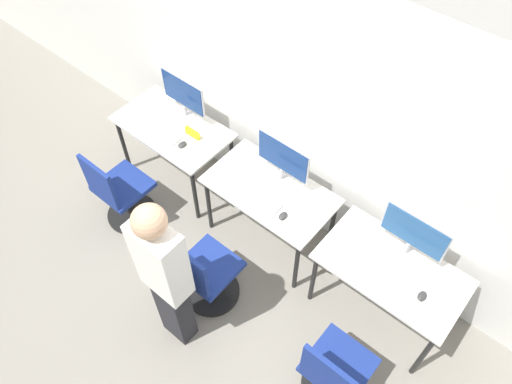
{
  "coord_description": "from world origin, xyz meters",
  "views": [
    {
      "loc": [
        1.56,
        -1.75,
        4.02
      ],
      "look_at": [
        0.0,
        0.12,
        0.88
      ],
      "focal_mm": 35.0,
      "sensor_mm": 36.0,
      "label": 1
    }
  ],
  "objects_px": {
    "keyboard_left": "(164,131)",
    "person_center": "(165,275)",
    "mouse_right": "(422,296)",
    "mouse_left": "(182,145)",
    "office_chair_left": "(120,194)",
    "monitor_center": "(283,159)",
    "office_chair_right": "(334,374)",
    "mouse_center": "(283,216)",
    "keyboard_right": "(387,276)",
    "office_chair_center": "(205,275)",
    "monitor_right": "(414,234)",
    "monitor_left": "(183,95)",
    "keyboard_center": "(260,199)"
  },
  "relations": [
    {
      "from": "keyboard_left",
      "to": "person_center",
      "type": "bearing_deg",
      "value": -42.49
    },
    {
      "from": "mouse_right",
      "to": "mouse_left",
      "type": "bearing_deg",
      "value": -178.88
    },
    {
      "from": "office_chair_left",
      "to": "monitor_center",
      "type": "height_order",
      "value": "monitor_center"
    },
    {
      "from": "mouse_right",
      "to": "office_chair_right",
      "type": "height_order",
      "value": "office_chair_right"
    },
    {
      "from": "mouse_left",
      "to": "monitor_center",
      "type": "relative_size",
      "value": 0.18
    },
    {
      "from": "mouse_center",
      "to": "keyboard_right",
      "type": "xyz_separation_m",
      "value": [
        0.92,
        0.06,
        -0.01
      ]
    },
    {
      "from": "office_chair_center",
      "to": "office_chair_right",
      "type": "height_order",
      "value": "same"
    },
    {
      "from": "monitor_center",
      "to": "office_chair_center",
      "type": "height_order",
      "value": "monitor_center"
    },
    {
      "from": "mouse_left",
      "to": "office_chair_center",
      "type": "distance_m",
      "value": 1.21
    },
    {
      "from": "keyboard_left",
      "to": "office_chair_left",
      "type": "xyz_separation_m",
      "value": [
        -0.02,
        -0.61,
        -0.36
      ]
    },
    {
      "from": "monitor_right",
      "to": "mouse_right",
      "type": "bearing_deg",
      "value": -43.25
    },
    {
      "from": "office_chair_center",
      "to": "keyboard_right",
      "type": "distance_m",
      "value": 1.45
    },
    {
      "from": "monitor_left",
      "to": "mouse_left",
      "type": "relative_size",
      "value": 5.67
    },
    {
      "from": "office_chair_left",
      "to": "monitor_left",
      "type": "bearing_deg",
      "value": 88.76
    },
    {
      "from": "person_center",
      "to": "monitor_right",
      "type": "relative_size",
      "value": 3.36
    },
    {
      "from": "monitor_left",
      "to": "office_chair_right",
      "type": "bearing_deg",
      "value": -22.34
    },
    {
      "from": "mouse_left",
      "to": "office_chair_center",
      "type": "height_order",
      "value": "office_chair_center"
    },
    {
      "from": "monitor_right",
      "to": "office_chair_right",
      "type": "bearing_deg",
      "value": -86.07
    },
    {
      "from": "monitor_center",
      "to": "keyboard_right",
      "type": "distance_m",
      "value": 1.23
    },
    {
      "from": "office_chair_left",
      "to": "mouse_right",
      "type": "height_order",
      "value": "office_chair_left"
    },
    {
      "from": "keyboard_left",
      "to": "mouse_center",
      "type": "relative_size",
      "value": 4.24
    },
    {
      "from": "monitor_right",
      "to": "keyboard_right",
      "type": "bearing_deg",
      "value": -90.0
    },
    {
      "from": "keyboard_left",
      "to": "keyboard_right",
      "type": "bearing_deg",
      "value": 0.2
    },
    {
      "from": "keyboard_left",
      "to": "office_chair_center",
      "type": "distance_m",
      "value": 1.42
    },
    {
      "from": "monitor_left",
      "to": "mouse_right",
      "type": "bearing_deg",
      "value": -5.62
    },
    {
      "from": "monitor_center",
      "to": "monitor_right",
      "type": "xyz_separation_m",
      "value": [
        1.18,
        0.04,
        0.0
      ]
    },
    {
      "from": "monitor_right",
      "to": "mouse_center",
      "type": "bearing_deg",
      "value": -159.51
    },
    {
      "from": "mouse_center",
      "to": "keyboard_right",
      "type": "bearing_deg",
      "value": 3.98
    },
    {
      "from": "office_chair_right",
      "to": "mouse_right",
      "type": "bearing_deg",
      "value": 74.23
    },
    {
      "from": "office_chair_center",
      "to": "monitor_right",
      "type": "xyz_separation_m",
      "value": [
        1.19,
        1.01,
        0.6
      ]
    },
    {
      "from": "monitor_right",
      "to": "mouse_right",
      "type": "xyz_separation_m",
      "value": [
        0.28,
        -0.26,
        -0.23
      ]
    },
    {
      "from": "mouse_left",
      "to": "mouse_right",
      "type": "xyz_separation_m",
      "value": [
        2.38,
        0.05,
        0.0
      ]
    },
    {
      "from": "keyboard_left",
      "to": "mouse_left",
      "type": "relative_size",
      "value": 4.24
    },
    {
      "from": "mouse_left",
      "to": "monitor_right",
      "type": "xyz_separation_m",
      "value": [
        2.1,
        0.31,
        0.23
      ]
    },
    {
      "from": "office_chair_center",
      "to": "office_chair_right",
      "type": "distance_m",
      "value": 1.26
    },
    {
      "from": "mouse_left",
      "to": "monitor_right",
      "type": "height_order",
      "value": "monitor_right"
    },
    {
      "from": "monitor_center",
      "to": "person_center",
      "type": "height_order",
      "value": "person_center"
    },
    {
      "from": "keyboard_left",
      "to": "mouse_left",
      "type": "height_order",
      "value": "mouse_left"
    },
    {
      "from": "person_center",
      "to": "office_chair_right",
      "type": "relative_size",
      "value": 1.88
    },
    {
      "from": "monitor_center",
      "to": "person_center",
      "type": "distance_m",
      "value": 1.34
    },
    {
      "from": "keyboard_right",
      "to": "mouse_center",
      "type": "bearing_deg",
      "value": -176.02
    },
    {
      "from": "keyboard_left",
      "to": "office_chair_right",
      "type": "distance_m",
      "value": 2.55
    },
    {
      "from": "keyboard_center",
      "to": "monitor_center",
      "type": "bearing_deg",
      "value": 90.0
    },
    {
      "from": "office_chair_left",
      "to": "monitor_right",
      "type": "height_order",
      "value": "monitor_right"
    },
    {
      "from": "keyboard_left",
      "to": "person_center",
      "type": "height_order",
      "value": "person_center"
    },
    {
      "from": "monitor_left",
      "to": "office_chair_left",
      "type": "distance_m",
      "value": 1.08
    },
    {
      "from": "mouse_center",
      "to": "person_center",
      "type": "height_order",
      "value": "person_center"
    },
    {
      "from": "monitor_center",
      "to": "mouse_center",
      "type": "relative_size",
      "value": 5.67
    },
    {
      "from": "keyboard_left",
      "to": "mouse_right",
      "type": "relative_size",
      "value": 4.24
    },
    {
      "from": "keyboard_center",
      "to": "office_chair_center",
      "type": "xyz_separation_m",
      "value": [
        -0.02,
        -0.68,
        -0.36
      ]
    }
  ]
}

